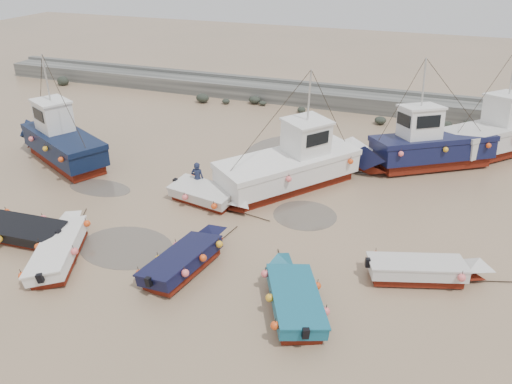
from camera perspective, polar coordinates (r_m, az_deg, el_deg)
ground at (r=21.87m, az=-6.54°, el=-6.34°), size 120.00×120.00×0.00m
seawall at (r=40.69m, az=7.52°, el=10.65°), size 60.00×4.92×1.50m
puddle_a at (r=22.49m, az=-14.62°, el=-6.09°), size 4.23×4.23×0.01m
puddle_b at (r=24.26m, az=5.61°, el=-2.64°), size 3.10×3.10×0.01m
puddle_c at (r=28.04m, az=-17.43°, el=0.46°), size 3.65×3.65×0.01m
puddle_d at (r=30.99m, az=3.74°, el=4.29°), size 5.41×5.41×0.01m
dinghy_0 at (r=22.44m, az=-21.23°, el=-5.65°), size 3.43×6.23×1.43m
dinghy_1 at (r=20.38m, az=-7.72°, el=-7.31°), size 2.58×5.93×1.43m
dinghy_2 at (r=18.36m, az=4.15°, el=-11.51°), size 3.37×5.61×1.43m
dinghy_3 at (r=20.60m, az=18.91°, el=-8.32°), size 5.87×2.70×1.43m
dinghy_4 at (r=24.48m, az=-25.68°, el=-3.72°), size 6.16×2.06×1.43m
dinghy_5 at (r=25.03m, az=-5.34°, el=-0.21°), size 5.64×2.55×1.43m
cabin_boat_0 at (r=31.87m, az=-21.59°, el=5.65°), size 9.24×5.63×6.22m
cabin_boat_1 at (r=26.66m, az=4.76°, el=3.39°), size 7.70×9.54×6.22m
cabin_boat_2 at (r=30.19m, az=18.63°, el=4.99°), size 9.06×6.55×6.22m
cabin_boat_3 at (r=34.25m, az=26.28°, el=6.15°), size 7.75×8.22×6.22m
person at (r=26.29m, az=-6.60°, el=-0.22°), size 0.73×0.56×1.80m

